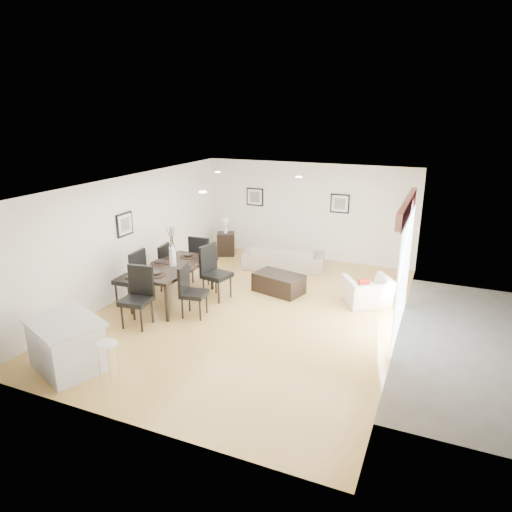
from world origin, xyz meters
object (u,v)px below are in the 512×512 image
at_px(side_table, 226,244).
at_px(bar_stool, 107,348).
at_px(dining_chair_wfar, 160,264).
at_px(dining_chair_head, 139,293).
at_px(dining_table, 173,269).
at_px(kitchen_island, 66,344).
at_px(sofa, 283,257).
at_px(coffee_table, 279,283).
at_px(dining_chair_foot, 202,257).
at_px(armchair, 368,292).
at_px(dining_chair_enear, 190,288).
at_px(dining_chair_wnear, 133,275).
at_px(dining_chair_efar, 213,269).

height_order(side_table, bar_stool, bar_stool).
height_order(dining_chair_wfar, dining_chair_head, dining_chair_head).
bearing_deg(dining_table, kitchen_island, -91.41).
distance_m(dining_table, dining_chair_wfar, 0.89).
height_order(sofa, coffee_table, sofa).
bearing_deg(sofa, dining_chair_foot, 38.42).
bearing_deg(kitchen_island, sofa, 97.30).
distance_m(armchair, bar_stool, 5.55).
bearing_deg(dining_chair_enear, armchair, -68.15).
xyz_separation_m(dining_chair_wfar, dining_chair_foot, (0.71, 0.72, 0.05)).
height_order(dining_chair_wnear, side_table, dining_chair_wnear).
distance_m(sofa, dining_chair_foot, 2.33).
bearing_deg(dining_chair_foot, dining_chair_enear, 108.53).
relative_size(sofa, dining_chair_foot, 1.80).
height_order(dining_chair_foot, kitchen_island, dining_chair_foot).
relative_size(dining_chair_wnear, dining_chair_foot, 1.03).
height_order(dining_chair_enear, dining_chair_foot, dining_chair_foot).
distance_m(sofa, dining_chair_wfar, 3.33).
bearing_deg(sofa, armchair, 136.62).
xyz_separation_m(sofa, armchair, (2.51, -1.56, -0.00)).
bearing_deg(sofa, dining_chair_head, 58.96).
distance_m(dining_chair_head, side_table, 4.76).
bearing_deg(dining_chair_wfar, dining_chair_enear, 47.41).
height_order(dining_chair_enear, dining_chair_efar, dining_chair_efar).
bearing_deg(armchair, dining_chair_foot, -29.55).
distance_m(dining_chair_foot, kitchen_island, 4.30).
bearing_deg(dining_chair_efar, armchair, -62.78).
xyz_separation_m(dining_table, side_table, (-0.47, 3.49, -0.42)).
height_order(dining_chair_wnear, bar_stool, dining_chair_wnear).
bearing_deg(dining_chair_wnear, coffee_table, 121.99).
bearing_deg(dining_chair_wnear, armchair, 109.05).
xyz_separation_m(dining_chair_wnear, coffee_table, (2.65, 1.88, -0.47)).
bearing_deg(dining_chair_wnear, dining_chair_enear, 85.74).
bearing_deg(sofa, coffee_table, 94.46).
xyz_separation_m(dining_chair_wfar, dining_chair_head, (0.70, -1.75, 0.05)).
bearing_deg(kitchen_island, bar_stool, 22.02).
bearing_deg(dining_chair_foot, kitchen_island, 85.21).
distance_m(dining_chair_head, kitchen_island, 1.84).
xyz_separation_m(dining_chair_enear, coffee_table, (1.24, 1.90, -0.39)).
height_order(dining_chair_enear, coffee_table, dining_chair_enear).
bearing_deg(dining_table, dining_chair_head, -90.03).
bearing_deg(side_table, dining_chair_wfar, -94.59).
bearing_deg(coffee_table, dining_chair_enear, -108.81).
relative_size(dining_table, dining_chair_wfar, 1.84).
bearing_deg(side_table, dining_chair_foot, -78.09).
distance_m(dining_chair_enear, dining_chair_head, 1.02).
bearing_deg(dining_chair_foot, dining_table, 86.36).
xyz_separation_m(dining_table, dining_chair_wfar, (-0.71, 0.51, -0.14)).
distance_m(dining_chair_efar, coffee_table, 1.59).
height_order(dining_table, dining_chair_enear, dining_chair_enear).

